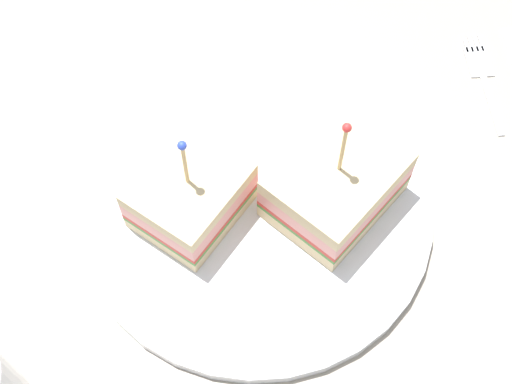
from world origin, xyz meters
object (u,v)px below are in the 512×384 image
at_px(fork, 482,72).
at_px(sandwich_half_back, 336,185).
at_px(plate, 256,207).
at_px(sandwich_half_front, 190,196).

bearing_deg(fork, sandwich_half_back, -32.82).
relative_size(plate, sandwich_half_front, 2.77).
bearing_deg(sandwich_half_back, sandwich_half_front, -72.25).
distance_m(plate, sandwich_half_front, 0.06).
bearing_deg(plate, fork, 137.79).
relative_size(sandwich_half_front, sandwich_half_back, 0.83).
xyz_separation_m(plate, sandwich_half_back, (-0.02, 0.06, 0.03)).
height_order(plate, sandwich_half_back, sandwich_half_back).
relative_size(sandwich_half_back, fork, 1.10).
height_order(sandwich_half_back, fork, sandwich_half_back).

